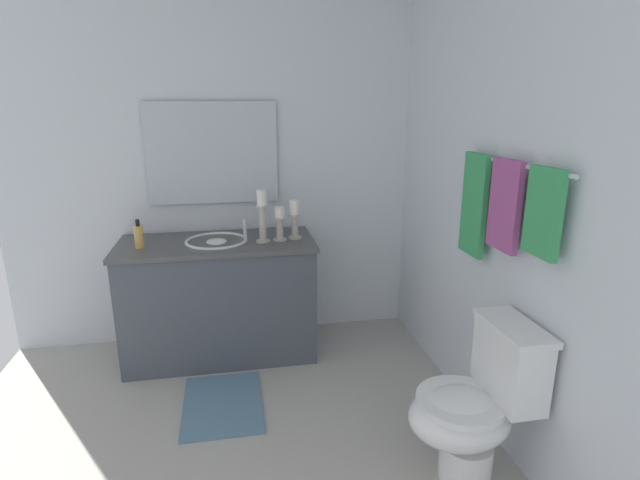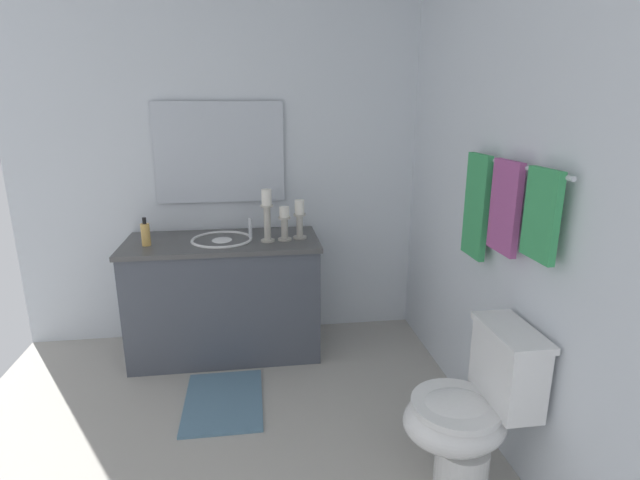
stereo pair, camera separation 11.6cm
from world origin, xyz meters
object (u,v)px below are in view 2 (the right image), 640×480
sink_basin (222,246)px  towel_center (505,207)px  vanity_cabinet (225,297)px  mirror (219,153)px  toilet (470,411)px  towel_near_vanity (476,206)px  candle_holder_mid (267,214)px  towel_bar (513,165)px  bath_mat (223,401)px  candle_holder_tall (300,218)px  towel_near_corner (541,215)px  soap_bottle (146,234)px  candle_holder_short (284,223)px

sink_basin → towel_center: 1.80m
vanity_cabinet → mirror: (-0.28, 0.00, 0.94)m
toilet → towel_near_vanity: bearing=158.9°
mirror → candle_holder_mid: mirror is taller
sink_basin → candle_holder_mid: 0.38m
vanity_cabinet → towel_bar: size_ratio=1.53×
candle_holder_mid → towel_center: size_ratio=0.82×
bath_mat → candle_holder_tall: bearing=139.6°
bath_mat → toilet: bearing=55.7°
candle_holder_tall → bath_mat: bearing=-40.4°
towel_near_corner → towel_center: bearing=180.0°
candle_holder_tall → soap_bottle: (0.04, -0.97, -0.06)m
candle_holder_tall → towel_near_corner: size_ratio=0.71×
toilet → sink_basin: bearing=-141.2°
candle_holder_short → bath_mat: bearing=-35.8°
vanity_cabinet → candle_holder_mid: bearing=76.7°
mirror → soap_bottle: 0.74m
toilet → towel_center: 0.91m
candle_holder_mid → soap_bottle: bearing=-90.9°
vanity_cabinet → candle_holder_mid: candle_holder_mid is taller
candle_holder_mid → bath_mat: 1.16m
soap_bottle → toilet: soap_bottle is taller
vanity_cabinet → towel_near_vanity: size_ratio=2.43×
mirror → towel_center: 1.94m
mirror → candle_holder_tall: mirror is taller
candle_holder_mid → soap_bottle: size_ratio=1.89×
candle_holder_short → towel_near_vanity: towel_near_vanity is taller
vanity_cabinet → bath_mat: 0.74m
candle_holder_short → mirror: bearing=-129.1°
towel_center → vanity_cabinet: bearing=-130.6°
vanity_cabinet → towel_bar: (1.14, 1.34, 1.00)m
soap_bottle → towel_bar: 2.16m
bath_mat → soap_bottle: bearing=-140.9°
candle_holder_mid → towel_center: 1.50m
towel_near_corner → bath_mat: size_ratio=0.60×
candle_holder_tall → towel_center: towel_center is taller
candle_holder_mid → towel_near_vanity: (0.79, 1.02, 0.18)m
towel_bar → bath_mat: size_ratio=1.38×
soap_bottle → vanity_cabinet: bearing=97.3°
towel_bar → towel_near_vanity: bearing=-176.3°
towel_near_vanity → towel_center: same height
candle_holder_short → towel_bar: towel_bar is taller
candle_holder_short → toilet: bearing=28.0°
towel_bar → towel_center: (0.00, -0.02, -0.19)m
candle_holder_tall → bath_mat: candle_holder_tall is taller
mirror → candle_holder_short: mirror is taller
candle_holder_short → towel_bar: bearing=40.7°
soap_bottle → towel_near_corner: size_ratio=0.50×
towel_bar → towel_near_vanity: (-0.28, -0.02, -0.24)m
soap_bottle → mirror: bearing=126.4°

